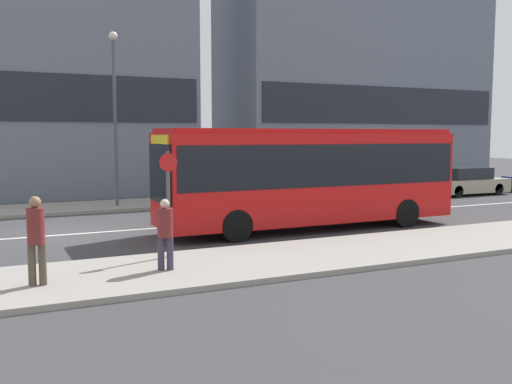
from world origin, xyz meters
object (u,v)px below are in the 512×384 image
Objects in this scene: city_bus at (309,172)px; parked_car_0 at (385,186)px; parked_car_1 at (467,182)px; pedestrian_near_stop at (36,235)px; pedestrian_down_pavement at (165,230)px; street_lamp at (115,101)px; bus_stop_sign at (168,195)px.

city_bus is 9.45m from parked_car_0.
parked_car_1 is 23.89m from pedestrian_near_stop.
pedestrian_near_stop is 1.13× the size of pedestrian_down_pavement.
parked_car_1 is at bearing 37.01° from pedestrian_near_stop.
pedestrian_down_pavement is (-6.11, -4.07, -0.88)m from city_bus.
street_lamp is (4.14, 12.17, 3.34)m from pedestrian_near_stop.
pedestrian_near_stop is (-8.78, -4.23, -0.75)m from city_bus.
pedestrian_near_stop reaches higher than pedestrian_down_pavement.
pedestrian_near_stop is (-16.30, -9.82, 0.49)m from parked_car_0.
parked_car_1 is 2.85× the size of pedestrian_down_pavement.
pedestrian_down_pavement is at bearing 15.72° from pedestrian_near_stop.
city_bus is 6.40× the size of pedestrian_down_pavement.
parked_car_1 is at bearing 24.72° from bus_stop_sign.
city_bus is 5.66× the size of pedestrian_near_stop.
bus_stop_sign is at bearing -95.32° from street_lamp.
pedestrian_near_stop is 13.29m from street_lamp.
street_lamp is (1.00, 10.75, 2.85)m from bus_stop_sign.
city_bus is 2.24× the size of parked_car_1.
parked_car_0 is at bearing -178.40° from parked_car_1.
parked_car_0 is 1.77× the size of bus_stop_sign.
parked_car_0 is at bearing 43.41° from pedestrian_near_stop.
city_bus is 1.40× the size of street_lamp.
pedestrian_near_stop is at bearing -155.59° from bus_stop_sign.
bus_stop_sign is (0.47, 1.26, 0.63)m from pedestrian_down_pavement.
parked_car_1 is at bearing -7.14° from street_lamp.
bus_stop_sign is 0.36× the size of street_lamp.
pedestrian_near_stop is at bearing -148.93° from parked_car_0.
parked_car_1 is (5.41, 0.15, 0.00)m from parked_car_0.
city_bus reaches higher than parked_car_1.
city_bus is 6.31m from bus_stop_sign.
parked_car_1 is at bearing 29.32° from city_bus.
bus_stop_sign is at bearing -147.46° from parked_car_0.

